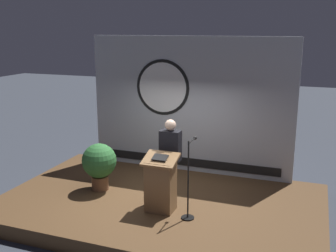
% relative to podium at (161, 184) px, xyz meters
% --- Properties ---
extents(ground_plane, '(40.00, 40.00, 0.00)m').
position_rel_podium_xyz_m(ground_plane, '(-0.19, 0.47, -0.83)').
color(ground_plane, '#383D47').
extents(stage_platform, '(6.40, 4.00, 0.30)m').
position_rel_podium_xyz_m(stage_platform, '(-0.19, 0.47, -0.68)').
color(stage_platform, brown).
rests_on(stage_platform, ground).
extents(banner_display, '(4.91, 0.12, 3.21)m').
position_rel_podium_xyz_m(banner_display, '(-0.21, 2.31, 1.07)').
color(banner_display, '#B2B7C1').
rests_on(banner_display, stage_platform).
extents(podium, '(0.64, 0.49, 1.11)m').
position_rel_podium_xyz_m(podium, '(0.00, 0.00, 0.00)').
color(podium, olive).
rests_on(podium, stage_platform).
extents(speaker_person, '(0.40, 0.26, 1.68)m').
position_rel_podium_xyz_m(speaker_person, '(0.02, 0.48, 0.32)').
color(speaker_person, black).
rests_on(speaker_person, stage_platform).
extents(microphone_stand, '(0.24, 0.55, 1.47)m').
position_rel_podium_xyz_m(microphone_stand, '(0.59, -0.09, -0.01)').
color(microphone_stand, black).
rests_on(microphone_stand, stage_platform).
extents(potted_plant, '(0.73, 0.73, 1.02)m').
position_rel_podium_xyz_m(potted_plant, '(-1.59, 0.48, 0.07)').
color(potted_plant, brown).
rests_on(potted_plant, stage_platform).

